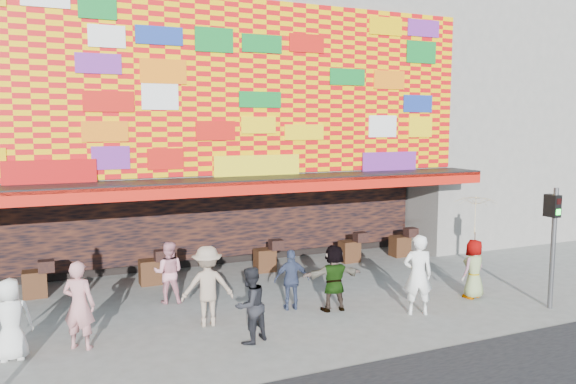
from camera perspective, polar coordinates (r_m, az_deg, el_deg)
name	(u,v)px	position (r m, az deg, el deg)	size (l,w,h in m)	color
ground	(298,324)	(13.15, 0.97, -13.23)	(90.00, 90.00, 0.00)	slate
shop_building	(200,104)	(20.08, -8.90, 8.83)	(15.20, 9.40, 10.00)	gray
neighbor_right	(491,90)	(26.48, 19.94, 9.68)	(11.00, 8.00, 12.00)	gray
signal_right	(554,234)	(15.19, 25.39, -3.89)	(0.22, 0.20, 3.00)	#59595B
ped_a	(11,319)	(12.26, -26.34, -11.53)	(0.78, 0.51, 1.60)	silver
ped_b	(79,305)	(12.26, -20.46, -10.72)	(0.66, 0.43, 1.82)	tan
ped_c	(250,305)	(11.89, -3.87, -11.39)	(0.78, 0.61, 1.60)	black
ped_d	(207,286)	(12.92, -8.19, -9.43)	(1.18, 0.68, 1.82)	gray
ped_e	(292,280)	(13.88, 0.38, -8.90)	(0.88, 0.36, 1.49)	#333D5A
ped_f	(334,278)	(13.85, 4.68, -8.67)	(1.51, 0.48, 1.63)	gray
ped_g	(474,269)	(15.56, 18.35, -7.42)	(0.76, 0.49, 1.55)	gray
ped_h	(418,275)	(13.84, 13.05, -8.19)	(0.71, 0.46, 1.94)	white
ped_i	(169,272)	(14.71, -12.04, -7.98)	(0.77, 0.60, 1.58)	pink
parasol	(476,215)	(15.27, 18.55, -2.21)	(1.28, 1.30, 1.96)	#FDE3A0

